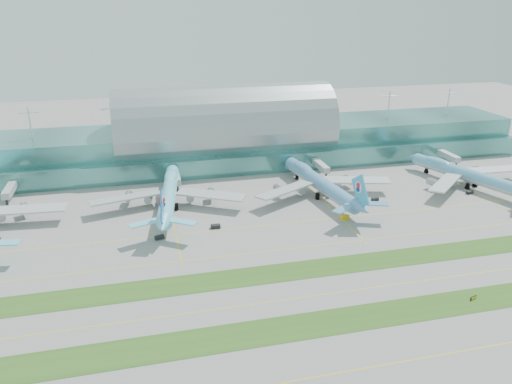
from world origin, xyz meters
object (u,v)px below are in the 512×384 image
object	(u,v)px
airliner_d	(465,173)
taxiway_sign_east	(473,298)
airliner_b	(169,193)
airliner_c	(319,182)
terminal	(225,137)

from	to	relation	value
airliner_d	taxiway_sign_east	distance (m)	107.63
airliner_b	airliner_c	world-z (taller)	airliner_c
airliner_d	terminal	bearing A→B (deg)	129.28
terminal	airliner_b	size ratio (longest dim) A/B	4.39
airliner_b	airliner_c	xyz separation A→B (m)	(69.51, -2.63, 0.05)
airliner_c	taxiway_sign_east	size ratio (longest dim) A/B	29.30
airliner_b	taxiway_sign_east	distance (m)	128.94
terminal	taxiway_sign_east	world-z (taller)	terminal
airliner_c	taxiway_sign_east	distance (m)	95.82
airliner_b	taxiway_sign_east	world-z (taller)	airliner_b
terminal	airliner_d	xyz separation A→B (m)	(107.84, -66.60, -7.90)
airliner_c	terminal	bearing A→B (deg)	111.22
airliner_d	taxiway_sign_east	size ratio (longest dim) A/B	27.10
terminal	airliner_b	bearing A→B (deg)	-121.34
airliner_b	taxiway_sign_east	bearing A→B (deg)	-41.05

